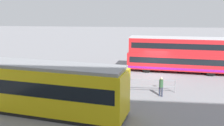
{
  "coord_description": "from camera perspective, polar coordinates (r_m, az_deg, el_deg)",
  "views": [
    {
      "loc": [
        1.46,
        25.62,
        6.66
      ],
      "look_at": [
        4.32,
        2.82,
        1.75
      ],
      "focal_mm": 38.92,
      "sensor_mm": 36.0,
      "label": 1
    }
  ],
  "objects": [
    {
      "name": "pedestrian_railing",
      "position": [
        20.64,
        2.44,
        -4.6
      ],
      "size": [
        8.86,
        0.16,
        1.08
      ],
      "color": "gray",
      "rests_on": "ground"
    },
    {
      "name": "info_sign",
      "position": [
        22.2,
        -12.98,
        -1.51
      ],
      "size": [
        0.99,
        0.31,
        2.29
      ],
      "color": "slate",
      "rests_on": "ground"
    },
    {
      "name": "double_decker_bus",
      "position": [
        27.81,
        15.7,
        1.93
      ],
      "size": [
        11.66,
        3.54,
        3.89
      ],
      "color": "red",
      "rests_on": "ground"
    },
    {
      "name": "tram_yellow",
      "position": [
        17.73,
        -20.63,
        -4.88
      ],
      "size": [
        14.9,
        5.0,
        3.34
      ],
      "color": "yellow",
      "rests_on": "ground"
    },
    {
      "name": "pedestrian_crossing",
      "position": [
        19.68,
        11.45,
        -5.19
      ],
      "size": [
        0.45,
        0.45,
        1.59
      ],
      "color": "#33384C",
      "rests_on": "ground"
    },
    {
      "name": "pedestrian_near_railing",
      "position": [
        22.02,
        -0.85,
        -3.05
      ],
      "size": [
        0.44,
        0.44,
        1.61
      ],
      "color": "black",
      "rests_on": "ground"
    },
    {
      "name": "ground_plane",
      "position": [
        26.51,
        10.08,
        -2.68
      ],
      "size": [
        160.0,
        160.0,
        0.0
      ],
      "primitive_type": "plane",
      "color": "gray"
    }
  ]
}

